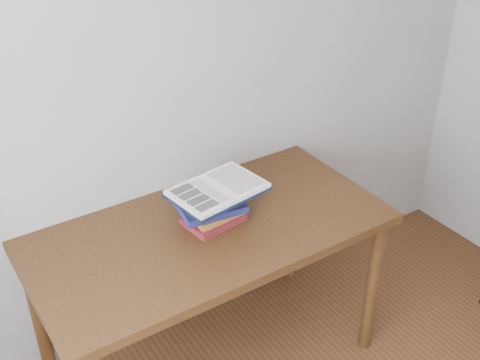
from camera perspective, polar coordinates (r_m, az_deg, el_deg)
desk at (r=2.53m, az=-2.83°, el=-6.30°), size 1.48×0.74×0.79m
book_stack at (r=2.47m, az=-2.70°, el=-2.56°), size 0.28×0.22×0.15m
open_book at (r=2.41m, az=-2.12°, el=-0.93°), size 0.40×0.31×0.03m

